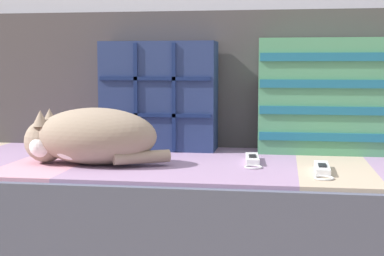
% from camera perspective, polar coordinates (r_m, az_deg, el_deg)
% --- Properties ---
extents(couch, '(2.14, 0.79, 0.43)m').
position_cam_1_polar(couch, '(1.81, -3.02, -9.70)').
color(couch, gray).
rests_on(couch, ground_plane).
extents(sofa_backrest, '(2.09, 0.14, 0.46)m').
position_cam_1_polar(sofa_backrest, '(2.06, -1.21, 4.77)').
color(sofa_backrest, '#474242').
rests_on(sofa_backrest, couch).
extents(throw_pillow_quilted, '(0.37, 0.14, 0.35)m').
position_cam_1_polar(throw_pillow_quilted, '(1.93, -3.20, 3.13)').
color(throw_pillow_quilted, navy).
rests_on(throw_pillow_quilted, couch).
extents(throw_pillow_striped, '(0.44, 0.14, 0.36)m').
position_cam_1_polar(throw_pillow_striped, '(1.89, 13.13, 3.02)').
color(throw_pillow_striped, '#4C9366').
rests_on(throw_pillow_striped, couch).
extents(sleeping_cat, '(0.42, 0.20, 0.16)m').
position_cam_1_polar(sleeping_cat, '(1.67, -10.11, -0.89)').
color(sleeping_cat, gray).
rests_on(sleeping_cat, couch).
extents(game_remote_near, '(0.06, 0.20, 0.02)m').
position_cam_1_polar(game_remote_near, '(1.68, 5.88, -3.07)').
color(game_remote_near, white).
rests_on(game_remote_near, couch).
extents(game_remote_far, '(0.05, 0.20, 0.02)m').
position_cam_1_polar(game_remote_far, '(1.56, 12.51, -3.92)').
color(game_remote_far, white).
rests_on(game_remote_far, couch).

